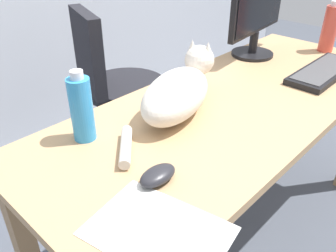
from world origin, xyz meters
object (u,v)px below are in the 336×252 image
Objects in this scene: water_bottle at (81,109)px; spray_bottle at (330,28)px; monitor at (258,7)px; computer_mouse at (158,175)px; office_chair at (119,105)px; cat at (179,91)px; keyboard at (324,71)px.

spray_bottle reaches higher than water_bottle.
monitor reaches higher than computer_mouse.
monitor is at bearing -55.54° from office_chair.
monitor is 2.19× the size of water_bottle.
monitor is 1.00m from water_bottle.
monitor reaches higher than cat.
cat is 0.99m from spray_bottle.
cat is 2.43× the size of spray_bottle.
office_chair is at bearing 67.91° from cat.
cat is 0.33m from water_bottle.
monitor is at bearing 90.60° from keyboard.
keyboard is 4.00× the size of computer_mouse.
computer_mouse reaches higher than keyboard.
office_chair is 0.86m from cat.
office_chair is 3.89× the size of spray_bottle.
keyboard is at bearing -158.47° from spray_bottle.
spray_bottle is (0.70, -0.80, 0.45)m from office_chair.
water_bottle reaches higher than computer_mouse.
spray_bottle is (0.98, -0.11, 0.03)m from cat.
office_chair is 1.97× the size of monitor.
cat reaches higher than keyboard.
monitor reaches higher than keyboard.
water_bottle reaches higher than cat.
water_bottle is at bearing 91.49° from computer_mouse.
spray_bottle reaches higher than cat.
water_bottle is at bearing 171.17° from spray_bottle.
computer_mouse is 0.50× the size of water_bottle.
cat is at bearing -16.89° from water_bottle.
cat is at bearing 173.86° from spray_bottle.
computer_mouse is 0.45× the size of spray_bottle.
monitor is 0.40m from spray_bottle.
office_chair is 1.14m from computer_mouse.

